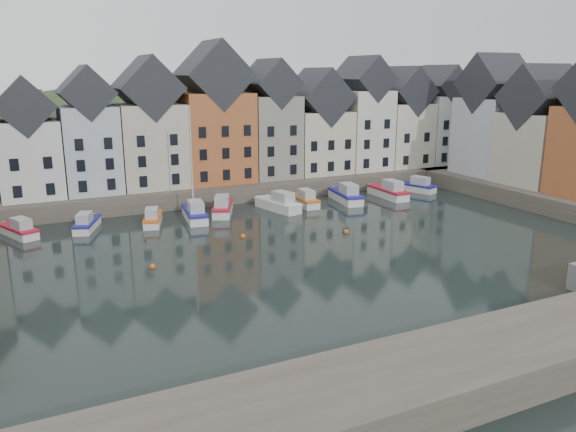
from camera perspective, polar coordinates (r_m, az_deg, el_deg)
ground at (r=49.98m, az=3.06°, el=-4.02°), size 260.00×260.00×0.00m
far_quay at (r=76.54m, az=-7.80°, el=3.11°), size 90.00×16.00×2.00m
right_quay at (r=76.12m, az=27.12°, el=1.59°), size 14.00×54.00×2.00m
near_wall at (r=27.68m, az=7.01°, el=-17.94°), size 50.00×6.00×2.00m
hillside at (r=105.70m, az=-11.85°, el=-4.56°), size 153.60×70.40×64.00m
far_terrace at (r=74.59m, az=-5.14°, el=9.02°), size 72.37×8.16×17.78m
right_terrace at (r=77.35m, az=24.35°, el=8.03°), size 8.30×24.25×16.36m
mooring_buoys at (r=52.89m, az=-3.53°, el=-2.82°), size 20.50×5.50×0.50m
boat_a at (r=61.49m, az=-25.66°, el=-1.31°), size 3.84×5.87×2.16m
boat_b at (r=61.43m, az=-19.78°, el=-0.75°), size 3.52×5.76×2.12m
boat_c at (r=61.60m, az=-13.58°, el=-0.27°), size 3.21×5.68×2.08m
boat_d at (r=62.41m, az=-9.44°, el=0.32°), size 2.89×6.79×12.58m
boat_e at (r=64.74m, az=-6.67°, el=0.86°), size 4.45×6.78×2.50m
boat_f at (r=65.96m, az=-0.93°, el=1.23°), size 3.51×7.01×2.58m
boat_g at (r=68.50m, az=1.61°, el=1.65°), size 2.07×6.07×2.31m
boat_h at (r=70.73m, az=5.92°, el=2.08°), size 3.26×7.25×2.69m
boat_i at (r=73.89m, az=10.21°, el=2.45°), size 2.27×6.91×2.64m
boat_j at (r=78.66m, az=12.82°, el=2.96°), size 3.89×6.32×2.32m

